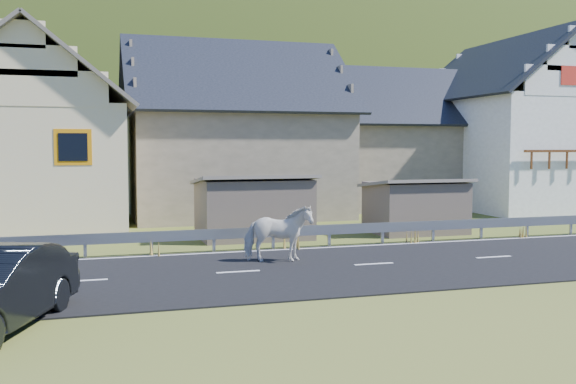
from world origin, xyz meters
name	(u,v)px	position (x,y,z in m)	size (l,w,h in m)	color
ground	(374,265)	(0.00, 0.00, 0.00)	(160.00, 160.00, 0.00)	#344815
road	(374,265)	(0.00, 0.00, 0.02)	(60.00, 7.00, 0.04)	black
lane_markings	(374,264)	(0.00, 0.00, 0.04)	(60.00, 6.60, 0.01)	silver
guardrail	(329,230)	(0.00, 3.68, 0.56)	(28.10, 0.09, 0.75)	#93969B
shed_left	(253,208)	(-2.00, 6.50, 1.10)	(4.30, 3.30, 2.40)	#6F5D50
shed_right	(415,208)	(4.50, 6.00, 1.00)	(3.80, 2.90, 2.20)	#6F5D50
house_cream	(36,124)	(-10.00, 12.00, 4.36)	(7.80, 9.80, 8.30)	beige
house_stone_a	(232,122)	(-1.00, 15.00, 4.63)	(10.80, 9.80, 8.90)	gray
house_stone_b	(395,132)	(9.00, 17.00, 4.24)	(9.80, 8.80, 8.10)	gray
house_white	(517,117)	(15.00, 14.00, 5.06)	(8.80, 10.80, 9.70)	white
mountain	(140,224)	(5.00, 180.00, -20.00)	(440.00, 280.00, 260.00)	#25340D
horse	(278,234)	(-2.55, 1.14, 0.88)	(1.98, 0.90, 1.67)	silver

